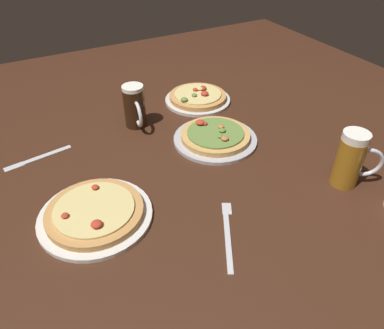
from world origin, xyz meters
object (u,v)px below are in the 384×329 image
Objects in this scene: pizza_plate_near at (95,213)px; pizza_plate_far at (215,137)px; beer_mug_dark at (351,159)px; fork_left at (227,233)px; pizza_plate_side at (198,98)px; knife_right at (38,158)px; beer_mug_amber at (135,107)px.

pizza_plate_far reaches higher than pizza_plate_near.
beer_mug_dark is (0.69, -0.21, 0.07)m from pizza_plate_near.
pizza_plate_near reaches higher than fork_left.
pizza_plate_far is 0.30m from pizza_plate_side.
pizza_plate_near reaches higher than knife_right.
pizza_plate_side is (0.56, 0.45, 0.00)m from pizza_plate_near.
pizza_plate_side is 0.65m from knife_right.
pizza_plate_far is at bearing 120.33° from beer_mug_dark.
pizza_plate_near is 0.35m from fork_left.
knife_right is at bearing -173.52° from beer_mug_amber.
pizza_plate_near is at bearing -76.20° from knife_right.
pizza_plate_side is at bearing 11.52° from beer_mug_amber.
pizza_plate_near is 0.72m from beer_mug_dark.
beer_mug_dark is 1.11× the size of beer_mug_amber.
fork_left is at bearing -179.09° from beer_mug_dark.
pizza_plate_side reaches higher than fork_left.
fork_left is (0.28, -0.21, -0.01)m from pizza_plate_near.
pizza_plate_far reaches higher than knife_right.
pizza_plate_side reaches higher than knife_right.
pizza_plate_side is 1.71× the size of beer_mug_amber.
beer_mug_amber reaches higher than fork_left.
beer_mug_amber reaches higher than pizza_plate_near.
pizza_plate_side is 1.24× the size of fork_left.
beer_mug_dark is 0.42m from fork_left.
pizza_plate_far is 1.66× the size of beer_mug_dark.
fork_left is (-0.42, -0.01, -0.08)m from beer_mug_dark.
pizza_plate_far is 0.59m from knife_right.
beer_mug_dark is 0.96m from knife_right.
pizza_plate_near is at bearing 142.07° from fork_left.
pizza_plate_far is 0.44m from beer_mug_dark.
pizza_plate_far is at bearing -107.55° from pizza_plate_side.
knife_right is at bearing 144.28° from beer_mug_dark.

